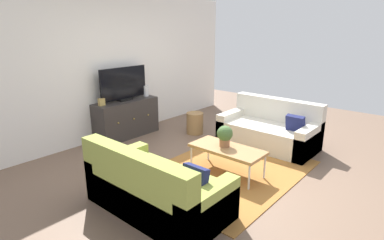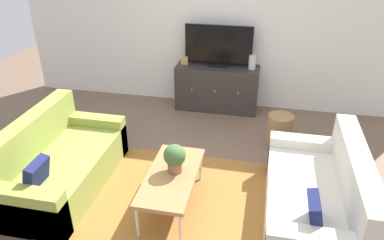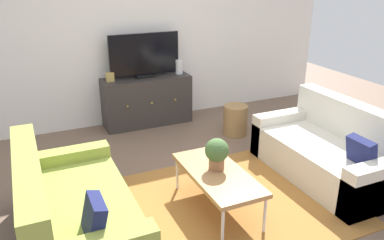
{
  "view_description": "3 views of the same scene",
  "coord_description": "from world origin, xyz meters",
  "px_view_note": "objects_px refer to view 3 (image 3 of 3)",
  "views": [
    {
      "loc": [
        -3.6,
        -2.55,
        2.1
      ],
      "look_at": [
        0.0,
        0.54,
        0.67
      ],
      "focal_mm": 29.45,
      "sensor_mm": 36.0,
      "label": 1
    },
    {
      "loc": [
        0.77,
        -3.12,
        2.67
      ],
      "look_at": [
        0.0,
        0.54,
        0.67
      ],
      "focal_mm": 34.35,
      "sensor_mm": 36.0,
      "label": 2
    },
    {
      "loc": [
        -1.63,
        -3.06,
        2.22
      ],
      "look_at": [
        0.0,
        0.54,
        0.67
      ],
      "focal_mm": 36.55,
      "sensor_mm": 36.0,
      "label": 3
    }
  ],
  "objects_px": {
    "couch_left_side": "(68,216)",
    "wicker_basket": "(235,120)",
    "couch_right_side": "(332,153)",
    "potted_plant": "(217,153)",
    "glass_vase": "(179,66)",
    "mantel_clock": "(110,77)",
    "tv_console": "(147,101)",
    "coffee_table": "(217,175)",
    "flat_screen_tv": "(144,56)"
  },
  "relations": [
    {
      "from": "flat_screen_tv",
      "to": "couch_left_side",
      "type": "bearing_deg",
      "value": -121.76
    },
    {
      "from": "coffee_table",
      "to": "mantel_clock",
      "type": "relative_size",
      "value": 8.33
    },
    {
      "from": "flat_screen_tv",
      "to": "glass_vase",
      "type": "xyz_separation_m",
      "value": [
        0.53,
        -0.02,
        -0.21
      ]
    },
    {
      "from": "couch_right_side",
      "to": "potted_plant",
      "type": "relative_size",
      "value": 5.39
    },
    {
      "from": "potted_plant",
      "to": "wicker_basket",
      "type": "relative_size",
      "value": 0.73
    },
    {
      "from": "flat_screen_tv",
      "to": "mantel_clock",
      "type": "height_order",
      "value": "flat_screen_tv"
    },
    {
      "from": "coffee_table",
      "to": "flat_screen_tv",
      "type": "height_order",
      "value": "flat_screen_tv"
    },
    {
      "from": "potted_plant",
      "to": "tv_console",
      "type": "height_order",
      "value": "potted_plant"
    },
    {
      "from": "potted_plant",
      "to": "mantel_clock",
      "type": "bearing_deg",
      "value": 100.49
    },
    {
      "from": "couch_right_side",
      "to": "glass_vase",
      "type": "distance_m",
      "value": 2.59
    },
    {
      "from": "tv_console",
      "to": "mantel_clock",
      "type": "distance_m",
      "value": 0.68
    },
    {
      "from": "potted_plant",
      "to": "glass_vase",
      "type": "relative_size",
      "value": 1.41
    },
    {
      "from": "couch_right_side",
      "to": "mantel_clock",
      "type": "distance_m",
      "value": 3.1
    },
    {
      "from": "potted_plant",
      "to": "tv_console",
      "type": "xyz_separation_m",
      "value": [
        0.08,
        2.39,
        -0.22
      ]
    },
    {
      "from": "glass_vase",
      "to": "mantel_clock",
      "type": "height_order",
      "value": "glass_vase"
    },
    {
      "from": "wicker_basket",
      "to": "tv_console",
      "type": "bearing_deg",
      "value": 137.65
    },
    {
      "from": "couch_left_side",
      "to": "glass_vase",
      "type": "bearing_deg",
      "value": 49.77
    },
    {
      "from": "potted_plant",
      "to": "mantel_clock",
      "type": "height_order",
      "value": "mantel_clock"
    },
    {
      "from": "potted_plant",
      "to": "tv_console",
      "type": "distance_m",
      "value": 2.4
    },
    {
      "from": "couch_right_side",
      "to": "potted_plant",
      "type": "bearing_deg",
      "value": -179.39
    },
    {
      "from": "couch_left_side",
      "to": "flat_screen_tv",
      "type": "xyz_separation_m",
      "value": [
        1.48,
        2.39,
        0.77
      ]
    },
    {
      "from": "tv_console",
      "to": "wicker_basket",
      "type": "xyz_separation_m",
      "value": [
        1.0,
        -0.91,
        -0.15
      ]
    },
    {
      "from": "coffee_table",
      "to": "potted_plant",
      "type": "bearing_deg",
      "value": 71.6
    },
    {
      "from": "couch_right_side",
      "to": "glass_vase",
      "type": "xyz_separation_m",
      "value": [
        -0.87,
        2.37,
        0.56
      ]
    },
    {
      "from": "couch_right_side",
      "to": "coffee_table",
      "type": "distance_m",
      "value": 1.51
    },
    {
      "from": "potted_plant",
      "to": "mantel_clock",
      "type": "distance_m",
      "value": 2.44
    },
    {
      "from": "glass_vase",
      "to": "wicker_basket",
      "type": "height_order",
      "value": "glass_vase"
    },
    {
      "from": "couch_left_side",
      "to": "wicker_basket",
      "type": "height_order",
      "value": "couch_left_side"
    },
    {
      "from": "coffee_table",
      "to": "wicker_basket",
      "type": "distance_m",
      "value": 1.9
    },
    {
      "from": "couch_right_side",
      "to": "mantel_clock",
      "type": "xyz_separation_m",
      "value": [
        -1.92,
        2.37,
        0.51
      ]
    },
    {
      "from": "glass_vase",
      "to": "mantel_clock",
      "type": "distance_m",
      "value": 1.05
    },
    {
      "from": "couch_right_side",
      "to": "wicker_basket",
      "type": "xyz_separation_m",
      "value": [
        -0.4,
        1.46,
        -0.06
      ]
    },
    {
      "from": "glass_vase",
      "to": "potted_plant",
      "type": "bearing_deg",
      "value": -104.33
    },
    {
      "from": "mantel_clock",
      "to": "tv_console",
      "type": "bearing_deg",
      "value": -0.0
    },
    {
      "from": "couch_left_side",
      "to": "potted_plant",
      "type": "bearing_deg",
      "value": -0.65
    },
    {
      "from": "couch_left_side",
      "to": "coffee_table",
      "type": "height_order",
      "value": "couch_left_side"
    },
    {
      "from": "couch_right_side",
      "to": "flat_screen_tv",
      "type": "height_order",
      "value": "flat_screen_tv"
    },
    {
      "from": "coffee_table",
      "to": "tv_console",
      "type": "relative_size",
      "value": 0.84
    },
    {
      "from": "coffee_table",
      "to": "wicker_basket",
      "type": "height_order",
      "value": "wicker_basket"
    },
    {
      "from": "potted_plant",
      "to": "wicker_basket",
      "type": "xyz_separation_m",
      "value": [
        1.08,
        1.48,
        -0.37
      ]
    },
    {
      "from": "potted_plant",
      "to": "couch_left_side",
      "type": "bearing_deg",
      "value": 179.35
    },
    {
      "from": "potted_plant",
      "to": "glass_vase",
      "type": "bearing_deg",
      "value": 75.67
    },
    {
      "from": "couch_left_side",
      "to": "tv_console",
      "type": "distance_m",
      "value": 2.8
    },
    {
      "from": "coffee_table",
      "to": "glass_vase",
      "type": "bearing_deg",
      "value": 75.56
    },
    {
      "from": "coffee_table",
      "to": "mantel_clock",
      "type": "xyz_separation_m",
      "value": [
        -0.42,
        2.45,
        0.4
      ]
    },
    {
      "from": "flat_screen_tv",
      "to": "potted_plant",
      "type": "bearing_deg",
      "value": -92.0
    },
    {
      "from": "mantel_clock",
      "to": "potted_plant",
      "type": "bearing_deg",
      "value": -79.51
    },
    {
      "from": "tv_console",
      "to": "glass_vase",
      "type": "relative_size",
      "value": 5.86
    },
    {
      "from": "mantel_clock",
      "to": "wicker_basket",
      "type": "relative_size",
      "value": 0.31
    },
    {
      "from": "couch_right_side",
      "to": "mantel_clock",
      "type": "bearing_deg",
      "value": 128.99
    }
  ]
}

